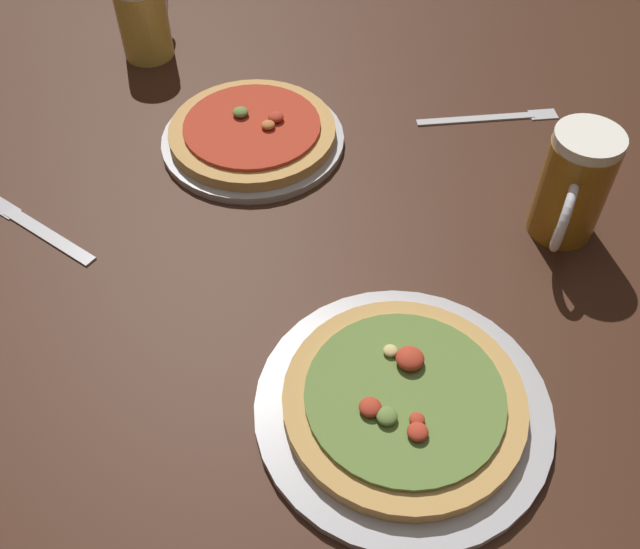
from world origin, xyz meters
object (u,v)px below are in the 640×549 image
at_px(pizza_plate_far, 253,134).
at_px(fork_left, 491,117).
at_px(knife_right, 36,227).
at_px(beer_mug_amber, 573,187).
at_px(beer_mug_dark, 144,17).
at_px(pizza_plate_near, 403,403).

bearing_deg(pizza_plate_far, fork_left, 20.38).
distance_m(fork_left, knife_right, 0.71).
relative_size(pizza_plate_far, beer_mug_amber, 1.77).
xyz_separation_m(beer_mug_amber, knife_right, (-0.70, -0.14, -0.08)).
distance_m(beer_mug_dark, beer_mug_amber, 0.77).
bearing_deg(beer_mug_amber, fork_left, 112.90).
relative_size(fork_left, knife_right, 1.10).
xyz_separation_m(fork_left, knife_right, (-0.60, -0.37, 0.00)).
xyz_separation_m(beer_mug_dark, beer_mug_amber, (0.70, -0.31, 0.01)).
height_order(beer_mug_dark, fork_left, beer_mug_dark).
relative_size(beer_mug_amber, knife_right, 0.78).
height_order(beer_mug_dark, beer_mug_amber, beer_mug_amber).
xyz_separation_m(pizza_plate_far, knife_right, (-0.24, -0.24, -0.01)).
distance_m(beer_mug_dark, knife_right, 0.45).
bearing_deg(beer_mug_dark, knife_right, -90.21).
bearing_deg(knife_right, pizza_plate_far, 44.24).
relative_size(beer_mug_dark, beer_mug_amber, 0.88).
bearing_deg(fork_left, pizza_plate_far, -159.62).
bearing_deg(beer_mug_dark, pizza_plate_near, -50.42).
bearing_deg(fork_left, beer_mug_amber, -67.10).
xyz_separation_m(beer_mug_dark, knife_right, (-0.00, -0.45, -0.07)).
bearing_deg(pizza_plate_far, beer_mug_dark, 139.20).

